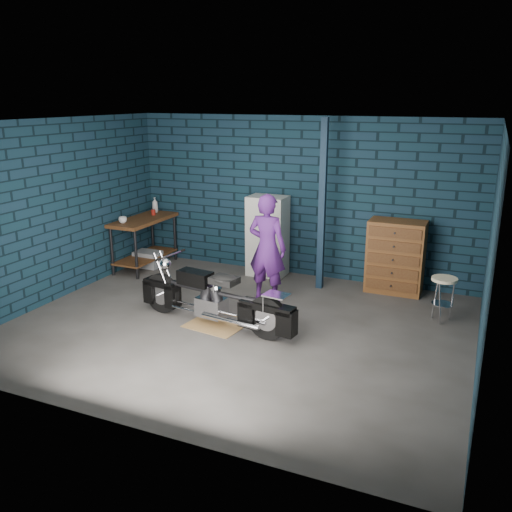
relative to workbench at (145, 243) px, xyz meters
The scene contains 14 objects.
ground 3.23m from the workbench, 33.14° to the right, with size 6.00×6.00×0.00m, color #514D4B.
room_walls 3.27m from the workbench, 24.06° to the right, with size 6.02×5.01×2.71m.
support_post 3.36m from the workbench, ahead, with size 0.10×0.10×2.70m, color #102234.
workbench is the anchor object (origin of this frame).
drip_mat 3.04m from the workbench, 37.68° to the right, with size 0.75×0.57×0.01m, color olive.
motorcycle 3.00m from the workbench, 37.68° to the right, with size 2.06×0.56×0.91m, color black, non-canonical shape.
person 2.76m from the workbench, 13.92° to the right, with size 0.60×0.39×1.64m, color #56207B.
storage_bin 0.31m from the workbench, 63.43° to the left, with size 0.46×0.33×0.29m, color gray.
locker 2.26m from the workbench, 12.34° to the left, with size 0.64×0.46×1.38m, color silver.
tool_chest 4.39m from the workbench, ahead, with size 0.86×0.48×1.15m, color brown.
shop_stool 5.20m from the workbench, ahead, with size 0.35×0.35×0.63m, color beige, non-canonical shape.
cup_a 0.69m from the workbench, 102.86° to the right, with size 0.14×0.14×0.11m, color beige.
mug_red 0.59m from the workbench, 88.25° to the left, with size 0.08×0.08×0.10m, color maroon.
bottle 0.80m from the workbench, 100.29° to the left, with size 0.11×0.11×0.28m, color gray.
Camera 1 is at (2.91, -6.10, 3.00)m, focal length 38.00 mm.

